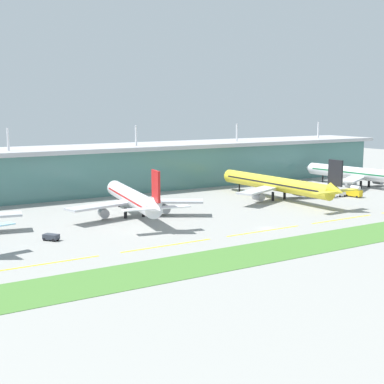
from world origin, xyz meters
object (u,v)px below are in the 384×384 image
(pushback_tug, at_px, (51,237))
(baggage_cart, at_px, (341,194))
(fuel_truck, at_px, (354,192))
(airliner_near_middle, at_px, (133,198))
(airliner_far_middle, at_px, (276,184))
(airliner_farthest, at_px, (363,174))

(pushback_tug, xyz_separation_m, baggage_cart, (128.45, 11.09, 0.16))
(fuel_truck, bearing_deg, baggage_cart, 144.04)
(airliner_near_middle, height_order, baggage_cart, airliner_near_middle)
(pushback_tug, distance_m, baggage_cart, 128.93)
(airliner_far_middle, distance_m, airliner_farthest, 57.29)
(airliner_near_middle, distance_m, baggage_cart, 94.01)
(airliner_far_middle, bearing_deg, baggage_cart, -18.14)
(airliner_far_middle, height_order, pushback_tug, airliner_far_middle)
(pushback_tug, bearing_deg, airliner_near_middle, 28.31)
(airliner_near_middle, xyz_separation_m, pushback_tug, (-34.90, -18.80, -5.34))
(baggage_cart, bearing_deg, pushback_tug, -175.07)
(airliner_near_middle, distance_m, airliner_farthest, 122.85)
(airliner_near_middle, xyz_separation_m, fuel_truck, (97.91, -10.87, -4.18))
(airliner_farthest, bearing_deg, baggage_cart, -154.22)
(airliner_near_middle, height_order, pushback_tug, airliner_near_middle)
(airliner_near_middle, bearing_deg, airliner_farthest, 2.97)
(fuel_truck, bearing_deg, pushback_tug, -176.58)
(airliner_far_middle, distance_m, baggage_cart, 29.87)
(airliner_far_middle, bearing_deg, pushback_tug, -168.61)
(airliner_near_middle, relative_size, fuel_truck, 8.08)
(airliner_near_middle, xyz_separation_m, airliner_far_middle, (65.60, 1.45, 0.01))
(pushback_tug, height_order, baggage_cart, baggage_cart)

